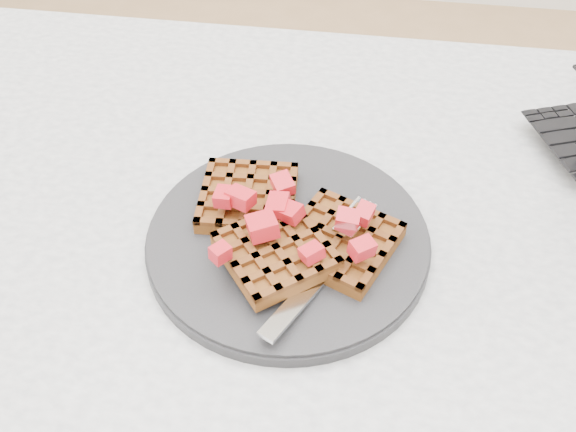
{
  "coord_description": "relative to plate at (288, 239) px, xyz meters",
  "views": [
    {
      "loc": [
        -0.03,
        -0.41,
        1.22
      ],
      "look_at": [
        -0.09,
        -0.0,
        0.79
      ],
      "focal_mm": 40.0,
      "sensor_mm": 36.0,
      "label": 1
    }
  ],
  "objects": [
    {
      "name": "table",
      "position": [
        0.09,
        0.0,
        -0.12
      ],
      "size": [
        1.2,
        0.8,
        0.75
      ],
      "color": "silver",
      "rests_on": "ground"
    },
    {
      "name": "strawberry_pile",
      "position": [
        0.0,
        0.0,
        0.05
      ],
      "size": [
        0.15,
        0.15,
        0.02
      ],
      "primitive_type": null,
      "color": "#A71420",
      "rests_on": "waffles"
    },
    {
      "name": "plate",
      "position": [
        0.0,
        0.0,
        0.0
      ],
      "size": [
        0.27,
        0.27,
        0.02
      ],
      "primitive_type": "cylinder",
      "color": "black",
      "rests_on": "table"
    },
    {
      "name": "fork",
      "position": [
        0.04,
        -0.04,
        0.02
      ],
      "size": [
        0.1,
        0.17,
        0.02
      ],
      "primitive_type": null,
      "rotation": [
        0.0,
        0.0,
        -0.44
      ],
      "color": "silver",
      "rests_on": "plate"
    },
    {
      "name": "waffles",
      "position": [
        0.0,
        -0.0,
        0.02
      ],
      "size": [
        0.2,
        0.19,
        0.03
      ],
      "color": "brown",
      "rests_on": "plate"
    }
  ]
}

